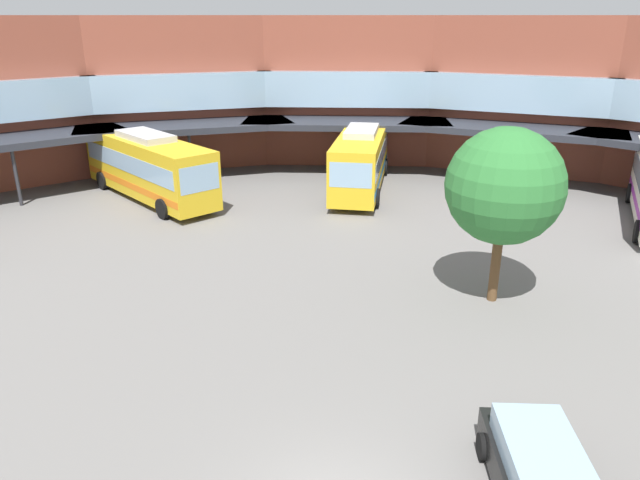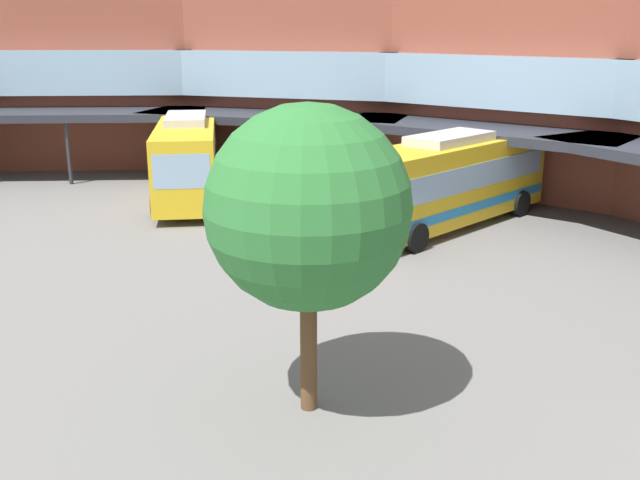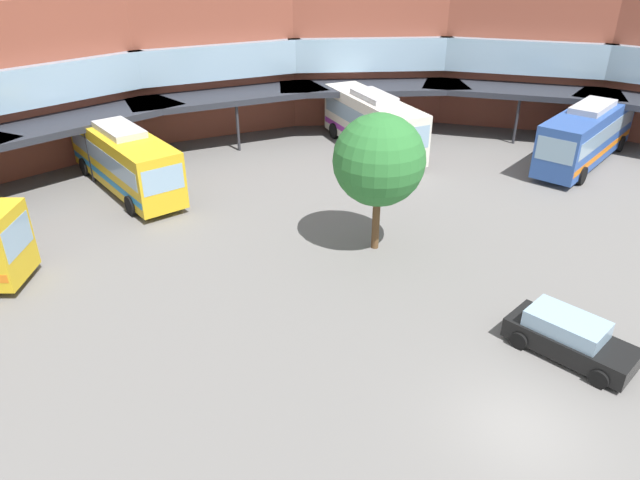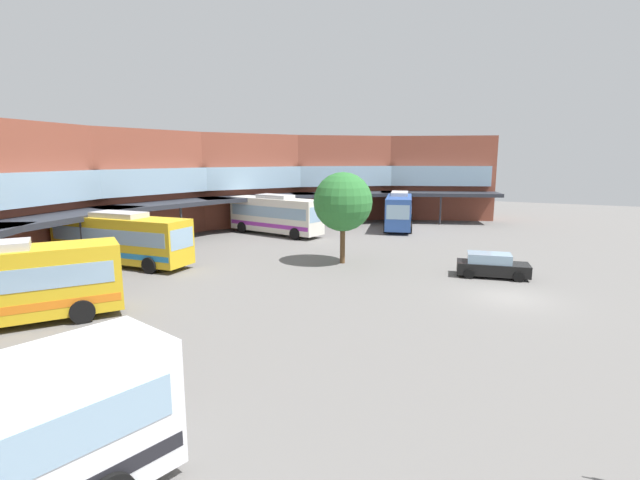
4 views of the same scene
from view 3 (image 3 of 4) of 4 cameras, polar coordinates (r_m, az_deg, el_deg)
ground_plane at (r=19.85m, az=18.89°, el=-17.05°), size 119.48×119.48×0.00m
station_building at (r=34.91m, az=-13.07°, el=13.30°), size 75.76×35.69×10.10m
bus_0 at (r=35.86m, az=-18.61°, el=7.64°), size 3.35×10.92×3.79m
bus_1 at (r=40.55m, az=5.19°, el=11.40°), size 4.28×10.49×3.96m
bus_2 at (r=41.83m, az=24.63°, el=9.45°), size 11.60×5.35×3.89m
parked_car at (r=22.87m, az=23.14°, el=-8.73°), size 2.62×4.65×1.53m
plaza_tree at (r=26.47m, az=5.78°, el=7.75°), size 4.20×4.20×6.55m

